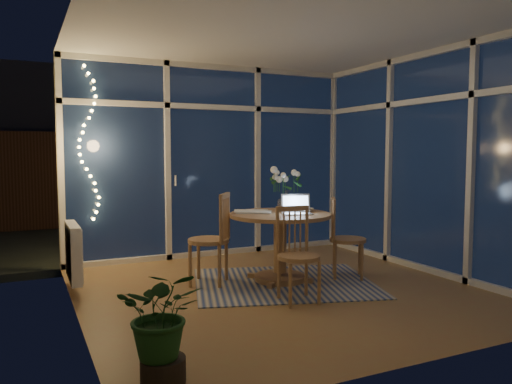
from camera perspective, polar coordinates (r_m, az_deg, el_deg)
floor at (r=5.26m, az=2.89°, el=-11.09°), size 4.00×4.00×0.00m
ceiling at (r=5.21m, az=3.01°, el=17.67°), size 4.00×4.00×0.00m
wall_back at (r=6.90m, az=-4.97°, el=3.55°), size 4.00×0.04×2.60m
wall_front at (r=3.44m, az=18.95°, el=2.35°), size 4.00×0.04×2.60m
wall_left at (r=4.48m, az=-20.21°, el=2.76°), size 0.04×4.00×2.60m
wall_right at (r=6.27m, az=19.28°, el=3.21°), size 0.04×4.00×2.60m
window_wall_back at (r=6.86m, az=-4.85°, el=3.54°), size 4.00×0.10×2.60m
window_wall_right at (r=6.24m, az=19.02°, el=3.22°), size 0.10×4.00×2.60m
radiator at (r=5.48m, az=-20.18°, el=-6.44°), size 0.10×0.70×0.58m
fairy_lights at (r=6.39m, az=-18.66°, el=5.27°), size 0.24×0.10×1.85m
garden_patio at (r=10.01m, az=-8.23°, el=-4.00°), size 12.00×6.00×0.10m
garden_fence at (r=10.26m, az=-11.79°, el=1.55°), size 11.00×0.08×1.80m
neighbour_roof at (r=13.27m, az=-13.69°, el=7.79°), size 7.00×3.00×2.20m
garden_shrubs at (r=8.08m, az=-13.74°, el=-2.46°), size 0.90×0.90×0.90m
rug at (r=5.51m, az=3.25°, el=-10.31°), size 2.27×2.02×0.01m
dining_table at (r=5.51m, az=2.76°, el=-6.34°), size 1.38×1.38×0.75m
chair_left at (r=5.39m, az=-5.45°, el=-5.27°), size 0.65×0.65×1.00m
chair_right at (r=5.72m, az=10.46°, el=-5.16°), size 0.59×0.59×0.92m
chair_front at (r=4.75m, az=4.91°, el=-7.13°), size 0.47×0.47×0.92m
laptop at (r=5.37m, az=4.72°, el=-1.33°), size 0.39×0.37×0.23m
flower_vase at (r=5.73m, az=3.50°, el=-1.06°), size 0.25×0.25×0.21m
bowl at (r=5.68m, az=5.90°, el=-1.99°), size 0.19×0.19×0.04m
newspapers at (r=5.51m, az=-0.13°, el=-2.27°), size 0.48×0.46×0.02m
phone at (r=5.43m, az=4.25°, el=-2.44°), size 0.11×0.10×0.01m
potted_plant at (r=3.19m, az=-10.65°, el=-14.49°), size 0.67×0.63×0.76m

